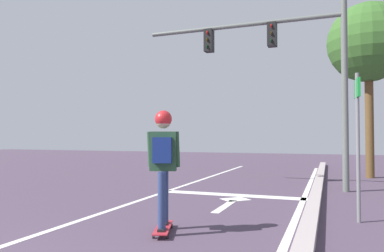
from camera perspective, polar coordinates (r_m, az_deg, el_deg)
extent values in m
cube|color=silver|center=(8.00, -8.59, -11.54)|extent=(0.12, 20.00, 0.01)
cube|color=silver|center=(7.04, 16.23, -12.85)|extent=(0.12, 20.00, 0.01)
cube|color=silver|center=(8.79, 6.55, -10.66)|extent=(3.45, 0.40, 0.01)
cube|color=silver|center=(7.40, 5.16, -12.35)|extent=(0.16, 1.40, 0.01)
cube|color=silver|center=(8.21, 6.77, -11.29)|extent=(0.71, 0.71, 0.01)
cube|color=#A69997|center=(7.01, 18.31, -12.32)|extent=(0.24, 24.00, 0.14)
cube|color=#AC2530|center=(5.42, -4.53, -15.51)|extent=(0.46, 0.86, 0.02)
cube|color=#B2B2B7|center=(5.70, -4.19, -14.97)|extent=(0.17, 0.10, 0.01)
cylinder|color=#30252F|center=(5.72, -5.19, -15.28)|extent=(0.05, 0.06, 0.06)
cylinder|color=#30252F|center=(5.69, -3.18, -15.34)|extent=(0.05, 0.06, 0.06)
cube|color=#B2B2B7|center=(5.15, -4.92, -16.41)|extent=(0.17, 0.10, 0.01)
cylinder|color=#30252F|center=(5.17, -6.03, -16.74)|extent=(0.05, 0.06, 0.06)
cylinder|color=#30252F|center=(5.15, -3.80, -16.82)|extent=(0.05, 0.06, 0.06)
cylinder|color=navy|center=(5.52, -4.29, -10.93)|extent=(0.11, 0.11, 0.80)
cube|color=black|center=(5.59, -4.30, -14.82)|extent=(0.16, 0.26, 0.03)
cylinder|color=navy|center=(5.15, -4.77, -11.60)|extent=(0.11, 0.11, 0.80)
cube|color=black|center=(5.23, -4.78, -15.75)|extent=(0.16, 0.26, 0.03)
cube|color=#294C31|center=(5.27, -4.50, -3.93)|extent=(0.41, 0.29, 0.56)
cylinder|color=#294C31|center=(5.32, -6.57, -3.63)|extent=(0.07, 0.12, 0.51)
cylinder|color=#294C31|center=(5.28, -2.34, -3.65)|extent=(0.07, 0.12, 0.51)
sphere|color=tan|center=(5.27, -4.49, 0.81)|extent=(0.22, 0.22, 0.22)
sphere|color=red|center=(5.27, -4.49, 1.11)|extent=(0.25, 0.25, 0.25)
cube|color=navy|center=(5.13, -4.69, -3.77)|extent=(0.29, 0.22, 0.36)
cylinder|color=#5E645E|center=(9.99, 22.77, 4.72)|extent=(0.16, 0.16, 4.93)
cylinder|color=#5E645E|center=(10.65, 7.44, 15.30)|extent=(5.39, 0.12, 0.12)
cube|color=black|center=(10.39, 12.42, 13.75)|extent=(0.24, 0.28, 0.64)
cylinder|color=red|center=(10.31, 12.29, 15.04)|extent=(0.02, 0.10, 0.10)
cylinder|color=#3C3106|center=(10.25, 12.30, 13.97)|extent=(0.02, 0.10, 0.10)
cylinder|color=black|center=(10.20, 12.30, 12.89)|extent=(0.02, 0.10, 0.10)
cube|color=black|center=(10.79, 2.68, 13.14)|extent=(0.24, 0.28, 0.64)
cylinder|color=red|center=(10.70, 2.42, 14.37)|extent=(0.02, 0.10, 0.10)
cylinder|color=#3C3106|center=(10.65, 2.42, 13.33)|extent=(0.02, 0.10, 0.10)
cylinder|color=black|center=(10.60, 2.42, 12.29)|extent=(0.02, 0.10, 0.10)
cylinder|color=slate|center=(6.46, 24.51, -3.04)|extent=(0.06, 0.06, 2.41)
cube|color=#198C33|center=(6.50, 24.40, 5.39)|extent=(0.07, 0.44, 0.30)
cylinder|color=brown|center=(13.63, 25.98, 0.62)|extent=(0.27, 0.27, 3.77)
sphere|color=#376427|center=(13.99, 25.83, 11.70)|extent=(2.68, 2.68, 2.68)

